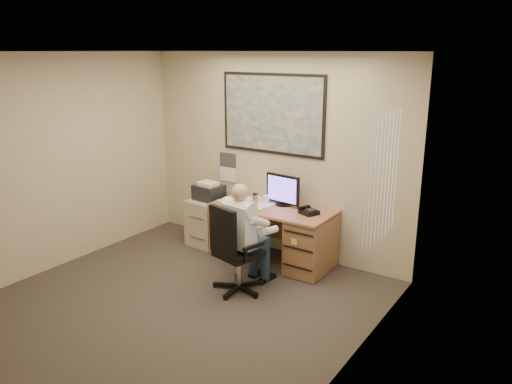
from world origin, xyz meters
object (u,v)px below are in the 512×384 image
Objects in this scene: person at (240,238)px; desk at (296,234)px; filing_cabinet at (210,217)px; office_chair at (237,267)px.

desk is at bearing 84.30° from person.
filing_cabinet is at bearing 179.73° from desk.
desk is 1.25× the size of person.
filing_cabinet is at bearing 149.85° from person.
person reaches higher than filing_cabinet.
person reaches higher than office_chair.
desk is at bearing 4.77° from filing_cabinet.
filing_cabinet is 1.55m from person.
desk is 1.03m from office_chair.
filing_cabinet is 0.88× the size of office_chair.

